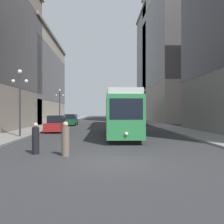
# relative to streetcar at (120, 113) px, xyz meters

# --- Properties ---
(ground_plane) EXTENTS (200.00, 200.00, 0.00)m
(ground_plane) POSITION_rel_streetcar_xyz_m (-1.18, -11.01, -2.10)
(ground_plane) COLOR #303033
(sidewalk_left) EXTENTS (3.38, 120.00, 0.15)m
(sidewalk_left) POSITION_rel_streetcar_xyz_m (-9.77, 28.99, -2.03)
(sidewalk_left) COLOR gray
(sidewalk_left) RESTS_ON ground
(sidewalk_right) EXTENTS (3.38, 120.00, 0.15)m
(sidewalk_right) POSITION_rel_streetcar_xyz_m (7.42, 28.99, -2.03)
(sidewalk_right) COLOR gray
(sidewalk_right) RESTS_ON ground
(streetcar) EXTENTS (2.78, 13.06, 3.89)m
(streetcar) POSITION_rel_streetcar_xyz_m (0.00, 0.00, 0.00)
(streetcar) COLOR black
(streetcar) RESTS_ON ground
(transit_bus) EXTENTS (2.69, 12.35, 3.45)m
(transit_bus) POSITION_rel_streetcar_xyz_m (3.60, 19.64, -0.15)
(transit_bus) COLOR black
(transit_bus) RESTS_ON ground
(parked_car_left_near) EXTENTS (1.96, 4.84, 1.82)m
(parked_car_left_near) POSITION_rel_streetcar_xyz_m (-6.78, 15.16, -1.26)
(parked_car_left_near) COLOR black
(parked_car_left_near) RESTS_ON ground
(parked_car_left_mid) EXTENTS (1.90, 4.68, 1.82)m
(parked_car_left_mid) POSITION_rel_streetcar_xyz_m (-6.78, 3.99, -1.26)
(parked_car_left_mid) COLOR black
(parked_car_left_mid) RESTS_ON ground
(pedestrian_crossing_near) EXTENTS (0.38, 0.38, 1.68)m
(pedestrian_crossing_near) POSITION_rel_streetcar_xyz_m (-5.22, -8.93, -1.32)
(pedestrian_crossing_near) COLOR black
(pedestrian_crossing_near) RESTS_ON ground
(pedestrian_crossing_far) EXTENTS (0.39, 0.39, 1.76)m
(pedestrian_crossing_far) POSITION_rel_streetcar_xyz_m (-3.54, -9.52, -1.28)
(pedestrian_crossing_far) COLOR #6B5B4C
(pedestrian_crossing_far) RESTS_ON ground
(lamp_post_left_near) EXTENTS (1.41, 0.36, 5.69)m
(lamp_post_left_near) POSITION_rel_streetcar_xyz_m (-8.68, -1.79, 1.77)
(lamp_post_left_near) COLOR #333338
(lamp_post_left_near) RESTS_ON sidewalk_left
(lamp_post_left_far) EXTENTS (1.41, 0.36, 5.73)m
(lamp_post_left_far) POSITION_rel_streetcar_xyz_m (-8.68, 15.61, 1.80)
(lamp_post_left_far) COLOR #333338
(lamp_post_left_far) RESTS_ON sidewalk_left
(building_left_corner) EXTENTS (15.74, 24.45, 17.29)m
(building_left_corner) POSITION_rel_streetcar_xyz_m (-19.03, 24.61, 6.77)
(building_left_corner) COLOR #A89E8E
(building_left_corner) RESTS_ON ground
(building_right_midblock) EXTENTS (13.28, 14.79, 29.87)m
(building_right_midblock) POSITION_rel_streetcar_xyz_m (15.44, 40.61, 13.30)
(building_right_midblock) COLOR gray
(building_right_midblock) RESTS_ON ground
(building_right_far) EXTENTS (15.73, 21.92, 32.09)m
(building_right_far) POSITION_rel_streetcar_xyz_m (16.67, 27.42, 14.45)
(building_right_far) COLOR #A89E8E
(building_right_far) RESTS_ON ground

